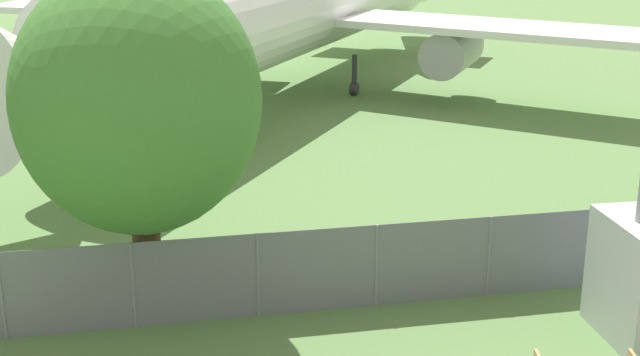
# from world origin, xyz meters

# --- Properties ---
(perimeter_fence) EXTENTS (56.07, 0.07, 1.86)m
(perimeter_fence) POSITION_xyz_m (0.00, 10.75, 0.93)
(perimeter_fence) COLOR slate
(perimeter_fence) RESTS_ON ground
(airplane) EXTENTS (28.03, 35.01, 12.43)m
(airplane) POSITION_xyz_m (1.83, 32.09, 3.87)
(airplane) COLOR white
(airplane) RESTS_ON ground
(tree_near_hangar) EXTENTS (4.96, 4.96, 7.32)m
(tree_near_hangar) POSITION_xyz_m (-4.77, 11.54, 4.57)
(tree_near_hangar) COLOR #4C3823
(tree_near_hangar) RESTS_ON ground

